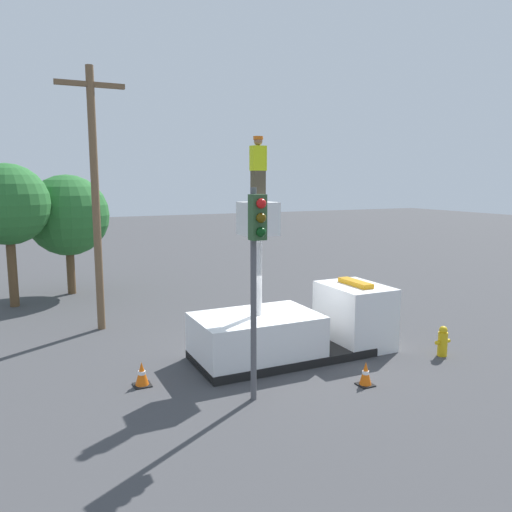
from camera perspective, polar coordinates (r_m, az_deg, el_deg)
ground_plane at (r=14.85m, az=2.97°, el=-11.46°), size 120.00×120.00×0.00m
bucket_truck at (r=14.78m, az=4.45°, el=-8.17°), size 5.95×2.32×4.52m
worker at (r=13.60m, az=0.24°, el=9.88°), size 0.40×0.26×1.75m
traffic_light_pole at (r=11.09m, az=0.03°, el=0.39°), size 0.34×0.57×4.95m
fire_hydrant at (r=15.77m, az=20.56°, el=-9.13°), size 0.52×0.28×0.90m
traffic_cone_rear at (r=13.14m, az=-12.91°, el=-13.06°), size 0.43×0.43×0.62m
traffic_cone_curbside at (r=13.13m, az=12.41°, el=-13.07°), size 0.39×0.39×0.61m
tree_left_bg at (r=22.23m, az=-26.52°, el=5.24°), size 3.25×3.25×5.79m
tree_right_bg at (r=23.80m, az=-20.71°, el=4.35°), size 3.60×3.60×5.37m
utility_pole at (r=17.59m, az=-17.90°, el=6.97°), size 2.20×0.26×8.78m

